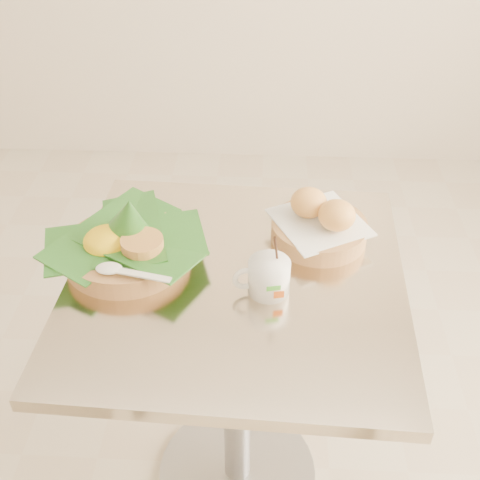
{
  "coord_description": "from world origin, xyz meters",
  "views": [
    {
      "loc": [
        0.24,
        -0.98,
        1.58
      ],
      "look_at": [
        0.19,
        0.0,
        0.82
      ],
      "focal_mm": 45.0,
      "sensor_mm": 36.0,
      "label": 1
    }
  ],
  "objects_px": {
    "bread_basket": "(320,224)",
    "coffee_mug": "(268,276)",
    "cafe_table": "(237,348)",
    "rice_basket": "(126,242)"
  },
  "relations": [
    {
      "from": "cafe_table",
      "to": "coffee_mug",
      "type": "bearing_deg",
      "value": -31.87
    },
    {
      "from": "rice_basket",
      "to": "coffee_mug",
      "type": "height_order",
      "value": "rice_basket"
    },
    {
      "from": "rice_basket",
      "to": "bread_basket",
      "type": "distance_m",
      "value": 0.43
    },
    {
      "from": "rice_basket",
      "to": "bread_basket",
      "type": "bearing_deg",
      "value": 12.87
    },
    {
      "from": "bread_basket",
      "to": "coffee_mug",
      "type": "relative_size",
      "value": 1.68
    },
    {
      "from": "bread_basket",
      "to": "coffee_mug",
      "type": "height_order",
      "value": "coffee_mug"
    },
    {
      "from": "cafe_table",
      "to": "rice_basket",
      "type": "height_order",
      "value": "rice_basket"
    },
    {
      "from": "rice_basket",
      "to": "bread_basket",
      "type": "xyz_separation_m",
      "value": [
        0.42,
        0.1,
        -0.01
      ]
    },
    {
      "from": "rice_basket",
      "to": "bread_basket",
      "type": "relative_size",
      "value": 1.36
    },
    {
      "from": "bread_basket",
      "to": "coffee_mug",
      "type": "bearing_deg",
      "value": -122.0
    }
  ]
}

